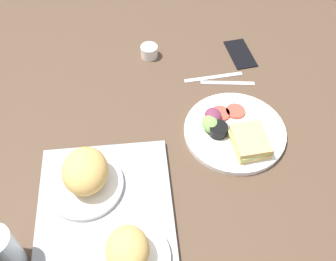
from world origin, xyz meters
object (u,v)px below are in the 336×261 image
Objects in this scene: bread_plate_near at (127,253)px; espresso_cup at (149,51)px; drinking_glass at (2,251)px; knife at (213,77)px; bread_plate_far at (85,175)px; fork at (228,83)px; plate_with_salad at (234,132)px; serving_tray at (105,222)px; cell_phone at (240,53)px.

bread_plate_near reaches higher than espresso_cup.
drinking_glass is 78.37cm from knife.
bread_plate_far is 3.51× the size of espresso_cup.
bread_plate_far is 1.15× the size of fork.
plate_with_salad is 20.85cm from fork.
bread_plate_far is 42.76cm from plate_with_salad.
knife is (47.14, -34.64, -0.55)cm from serving_tray.
espresso_cup is 0.33× the size of fork.
knife is at bearing 3.84° from plate_with_salad.
plate_with_salad is (33.30, -30.99, -3.29)cm from bread_plate_near.
bread_plate_near is 3.45× the size of espresso_cup.
bread_plate_near is 78.45cm from cell_phone.
drinking_glass is 0.90× the size of cell_phone.
cell_phone is (57.30, -45.61, -0.40)cm from serving_tray.
espresso_cup is at bearing -28.60° from drinking_glass.
drinking_glass is at bearing 118.05° from plate_with_salad.
serving_tray is 2.37× the size of knife.
bread_plate_near is at bearing 57.54° from knife.
serving_tray is 1.56× the size of plate_with_salad.
serving_tray is 73.23cm from cell_phone.
espresso_cup is at bearing 30.46° from plate_with_salad.
plate_with_salad is at bearing -72.34° from bread_plate_far.
bread_plate_far is (10.58, 4.31, 5.19)cm from serving_tray.
serving_tray is at bearing -157.84° from bread_plate_far.
bread_plate_far is 1.03× the size of knife.
plate_with_salad is at bearing -57.04° from serving_tray.
knife is (23.66, 1.59, -1.45)cm from plate_with_salad.
serving_tray reaches higher than fork.
drinking_glass is 0.77× the size of fork.
bread_plate_near is 64.28cm from knife.
fork is 14.89cm from cell_phone.
serving_tray is 58.67cm from fork.
bread_plate_far is 54.81cm from fork.
knife is at bearing -29.06° from fork.
cell_phone is at bearing -46.90° from bread_plate_far.
bread_plate_near is (-9.81, -5.23, 4.19)cm from serving_tray.
knife is (3.00, 4.00, 0.00)cm from fork.
plate_with_salad is 1.69× the size of fork.
bread_plate_near is 1.48× the size of drinking_glass.
fork is at bearing -49.46° from drinking_glass.
serving_tray is at bearing -71.35° from drinking_glass.
plate_with_salad is 65.52cm from drinking_glass.
cell_phone is at bearing -15.51° from plate_with_salad.
bread_plate_far is 52.82cm from espresso_cup.
serving_tray is at bearing 56.61° from fork.
knife is at bearing -36.31° from serving_tray.
bread_plate_near is at bearing -151.94° from serving_tray.
knife is at bearing 125.14° from cell_phone.
drinking_glass is (-30.72, 57.66, 4.81)cm from plate_with_salad.
drinking_glass is at bearing 48.35° from fork.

